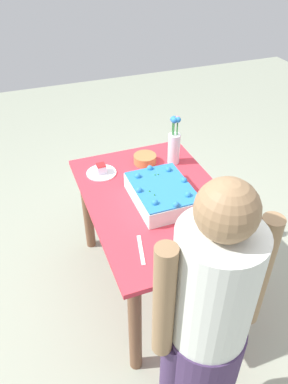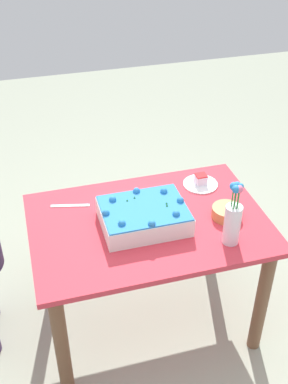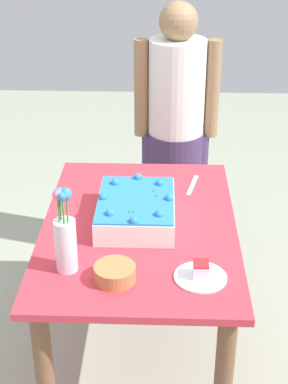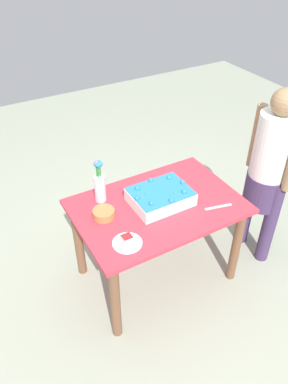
# 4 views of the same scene
# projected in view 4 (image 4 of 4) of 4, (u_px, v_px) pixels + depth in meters

# --- Properties ---
(ground_plane) EXTENTS (8.00, 8.00, 0.00)m
(ground_plane) POSITION_uv_depth(u_px,v_px,m) (156.00, 273.00, 3.12)
(ground_plane) COLOR #9EA690
(dining_table) EXTENTS (1.19, 0.81, 0.74)m
(dining_table) POSITION_uv_depth(u_px,v_px,m) (157.00, 219.00, 2.76)
(dining_table) COLOR #D03442
(dining_table) RESTS_ON ground_plane
(sheet_cake) EXTENTS (0.42, 0.32, 0.13)m
(sheet_cake) POSITION_uv_depth(u_px,v_px,m) (160.00, 196.00, 2.66)
(sheet_cake) COLOR white
(sheet_cake) RESTS_ON dining_table
(serving_plate_with_slice) EXTENTS (0.19, 0.19, 0.07)m
(serving_plate_with_slice) POSITION_uv_depth(u_px,v_px,m) (127.00, 242.00, 2.36)
(serving_plate_with_slice) COLOR white
(serving_plate_with_slice) RESTS_ON dining_table
(cake_knife) EXTENTS (0.20, 0.07, 0.00)m
(cake_knife) POSITION_uv_depth(u_px,v_px,m) (218.00, 207.00, 2.65)
(cake_knife) COLOR silver
(cake_knife) RESTS_ON dining_table
(flower_vase) EXTENTS (0.08, 0.08, 0.33)m
(flower_vase) POSITION_uv_depth(u_px,v_px,m) (100.00, 185.00, 2.63)
(flower_vase) COLOR white
(flower_vase) RESTS_ON dining_table
(fruit_bowl) EXTENTS (0.15, 0.15, 0.06)m
(fruit_bowl) POSITION_uv_depth(u_px,v_px,m) (104.00, 214.00, 2.55)
(fruit_bowl) COLOR #BA7944
(fruit_bowl) RESTS_ON dining_table
(person_standing) EXTENTS (0.31, 0.45, 1.49)m
(person_standing) POSITION_uv_depth(u_px,v_px,m) (269.00, 168.00, 2.85)
(person_standing) COLOR #443058
(person_standing) RESTS_ON ground_plane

